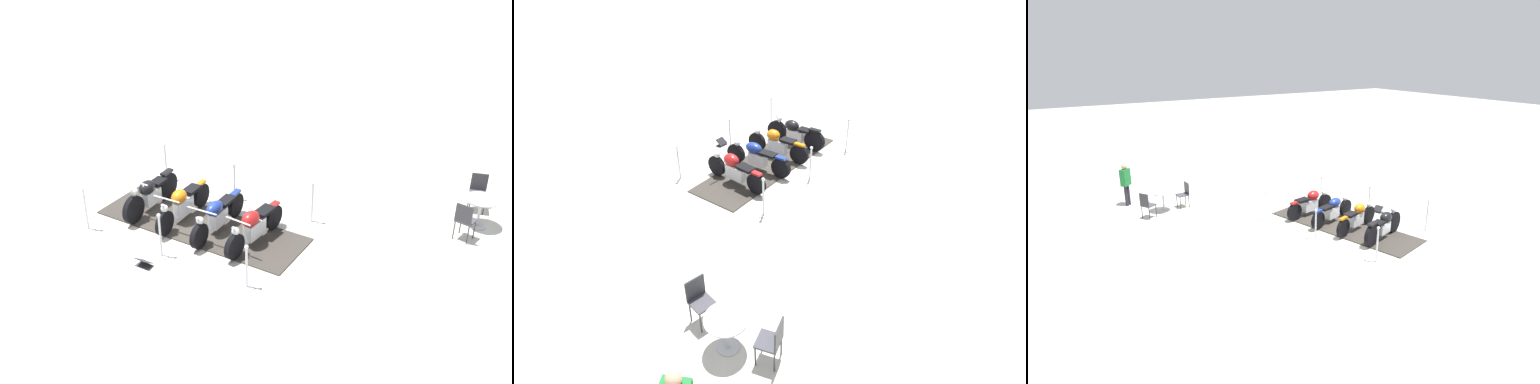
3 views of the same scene
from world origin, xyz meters
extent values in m
plane|color=beige|center=(0.00, 0.00, 0.00)|extent=(80.00, 80.00, 0.00)
cube|color=#38332D|center=(0.00, 0.00, 0.02)|extent=(5.45, 2.87, 0.03)
cylinder|color=black|center=(-1.25, -1.04, 0.38)|extent=(0.33, 0.70, 0.69)
cylinder|color=black|center=(-1.66, 0.31, 0.38)|extent=(0.33, 0.70, 0.69)
cube|color=silver|center=(-1.46, -0.36, 0.40)|extent=(0.39, 0.60, 0.35)
ellipsoid|color=black|center=(-1.42, -0.50, 0.71)|extent=(0.47, 0.58, 0.34)
cube|color=black|center=(-1.55, -0.04, 0.66)|extent=(0.41, 0.48, 0.08)
cube|color=black|center=(-1.66, 0.31, 0.75)|extent=(0.26, 0.41, 0.06)
cylinder|color=silver|center=(-1.28, -0.95, 0.67)|extent=(0.17, 0.35, 0.58)
cylinder|color=silver|center=(-1.31, -0.86, 1.03)|extent=(0.66, 0.23, 0.04)
sphere|color=silver|center=(-1.28, -0.95, 0.83)|extent=(0.18, 0.18, 0.18)
cylinder|color=black|center=(-0.27, -0.87, 0.34)|extent=(0.27, 0.62, 0.61)
cylinder|color=black|center=(-0.70, 0.63, 0.34)|extent=(0.27, 0.62, 0.61)
cube|color=silver|center=(-0.49, -0.12, 0.40)|extent=(0.35, 0.65, 0.40)
ellipsoid|color=#D16B0F|center=(-0.44, -0.27, 0.74)|extent=(0.44, 0.52, 0.33)
cube|color=black|center=(-0.59, 0.24, 0.69)|extent=(0.42, 0.53, 0.08)
cube|color=#D16B0F|center=(-0.70, 0.63, 0.68)|extent=(0.21, 0.36, 0.06)
cylinder|color=silver|center=(-0.29, -0.81, 0.60)|extent=(0.14, 0.27, 0.53)
cylinder|color=silver|center=(-0.31, -0.74, 0.92)|extent=(0.70, 0.24, 0.04)
sphere|color=silver|center=(-0.28, -0.84, 0.72)|extent=(0.18, 0.18, 0.18)
cylinder|color=black|center=(0.71, -0.66, 0.33)|extent=(0.29, 0.61, 0.60)
cylinder|color=black|center=(0.26, 0.90, 0.33)|extent=(0.29, 0.61, 0.60)
cube|color=silver|center=(0.49, 0.12, 0.39)|extent=(0.37, 0.59, 0.38)
ellipsoid|color=navy|center=(0.52, -0.01, 0.71)|extent=(0.46, 0.61, 0.32)
cube|color=black|center=(0.38, 0.48, 0.66)|extent=(0.42, 0.57, 0.08)
cube|color=navy|center=(0.26, 0.90, 0.67)|extent=(0.24, 0.36, 0.06)
cylinder|color=silver|center=(0.69, -0.58, 0.59)|extent=(0.15, 0.31, 0.51)
cylinder|color=silver|center=(0.67, -0.50, 0.91)|extent=(0.75, 0.25, 0.04)
sphere|color=silver|center=(0.69, -0.60, 0.71)|extent=(0.18, 0.18, 0.18)
cylinder|color=black|center=(1.59, -0.40, 0.34)|extent=(0.23, 0.62, 0.61)
cylinder|color=black|center=(1.33, 1.12, 0.34)|extent=(0.23, 0.62, 0.61)
cube|color=silver|center=(1.46, 0.36, 0.39)|extent=(0.33, 0.64, 0.39)
ellipsoid|color=#AD1919|center=(1.48, 0.21, 0.74)|extent=(0.43, 0.55, 0.35)
cube|color=black|center=(1.39, 0.75, 0.69)|extent=(0.40, 0.56, 0.08)
cube|color=#AD1919|center=(1.33, 1.12, 0.67)|extent=(0.20, 0.35, 0.06)
cylinder|color=silver|center=(1.58, -0.32, 0.59)|extent=(0.12, 0.29, 0.52)
cylinder|color=silver|center=(1.56, -0.25, 0.91)|extent=(0.64, 0.15, 0.04)
sphere|color=silver|center=(1.58, -0.35, 0.71)|extent=(0.18, 0.18, 0.18)
cylinder|color=silver|center=(1.78, 2.00, 0.01)|extent=(0.30, 0.30, 0.03)
cylinder|color=silver|center=(1.78, 2.00, 0.53)|extent=(0.05, 0.05, 1.00)
sphere|color=silver|center=(1.78, 2.00, 1.07)|extent=(0.09, 0.09, 0.09)
cylinder|color=silver|center=(-1.78, -2.00, 0.01)|extent=(0.34, 0.34, 0.03)
cylinder|color=silver|center=(-1.78, -2.00, 0.54)|extent=(0.05, 0.05, 1.02)
sphere|color=silver|center=(-1.78, -2.00, 1.09)|extent=(0.09, 0.09, 0.09)
cylinder|color=silver|center=(-0.37, 1.46, 0.01)|extent=(0.31, 0.31, 0.03)
cylinder|color=silver|center=(-0.37, 1.46, 0.50)|extent=(0.05, 0.05, 0.94)
sphere|color=silver|center=(-0.37, 1.46, 1.01)|extent=(0.09, 0.09, 0.09)
cylinder|color=silver|center=(2.51, -0.93, 0.01)|extent=(0.32, 0.32, 0.03)
cylinder|color=silver|center=(2.51, -0.93, 0.50)|extent=(0.05, 0.05, 0.94)
sphere|color=silver|center=(2.51, -0.93, 1.01)|extent=(0.09, 0.09, 0.09)
cylinder|color=silver|center=(-2.51, 0.93, 0.01)|extent=(0.32, 0.32, 0.03)
cylinder|color=silver|center=(-2.51, 0.93, 0.53)|extent=(0.05, 0.05, 1.00)
sphere|color=silver|center=(-2.51, 0.93, 1.06)|extent=(0.09, 0.09, 0.09)
cylinder|color=silver|center=(0.37, -1.46, 0.01)|extent=(0.30, 0.30, 0.03)
cylinder|color=silver|center=(0.37, -1.46, 0.53)|extent=(0.05, 0.05, 1.00)
sphere|color=silver|center=(0.37, -1.46, 1.07)|extent=(0.09, 0.09, 0.09)
cube|color=#333338|center=(0.38, -1.96, 0.01)|extent=(0.40, 0.28, 0.02)
cube|color=black|center=(0.38, -1.96, 0.14)|extent=(0.38, 0.31, 0.17)
cylinder|color=#B7B7BC|center=(4.72, 4.67, 0.01)|extent=(0.43, 0.43, 0.02)
cylinder|color=#B7B7BC|center=(4.72, 4.67, 0.37)|extent=(0.07, 0.07, 0.69)
cylinder|color=#B7B7BC|center=(4.72, 4.67, 0.73)|extent=(0.78, 0.78, 0.03)
cylinder|color=#2D2D33|center=(4.58, 4.09, 0.24)|extent=(0.03, 0.03, 0.48)
cylinder|color=#2D2D33|center=(4.92, 4.10, 0.24)|extent=(0.03, 0.03, 0.48)
cylinder|color=#2D2D33|center=(4.59, 3.75, 0.24)|extent=(0.03, 0.03, 0.48)
cylinder|color=#2D2D33|center=(4.93, 3.76, 0.24)|extent=(0.03, 0.03, 0.48)
cube|color=#3F3F47|center=(4.76, 3.93, 0.50)|extent=(0.42, 0.42, 0.04)
cube|color=#2D2D33|center=(4.76, 3.74, 0.74)|extent=(0.40, 0.05, 0.44)
cylinder|color=#2D2D33|center=(4.58, 5.26, 0.23)|extent=(0.03, 0.03, 0.46)
cylinder|color=#2D2D33|center=(4.28, 5.09, 0.23)|extent=(0.03, 0.03, 0.46)
cylinder|color=#2D2D33|center=(4.41, 5.55, 0.23)|extent=(0.03, 0.03, 0.46)
cylinder|color=#2D2D33|center=(4.11, 5.38, 0.23)|extent=(0.03, 0.03, 0.46)
cube|color=#3F3F47|center=(4.35, 5.32, 0.48)|extent=(0.55, 0.55, 0.04)
cube|color=#2D2D33|center=(4.25, 5.48, 0.73)|extent=(0.36, 0.23, 0.46)
sphere|color=tan|center=(6.12, 5.63, 1.55)|extent=(0.22, 0.22, 0.22)
camera|label=1|loc=(9.80, -8.03, 7.77)|focal=43.05mm
camera|label=2|loc=(7.19, 8.81, 6.35)|focal=29.66mm
camera|label=3|loc=(-10.35, 9.00, 5.71)|focal=30.36mm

